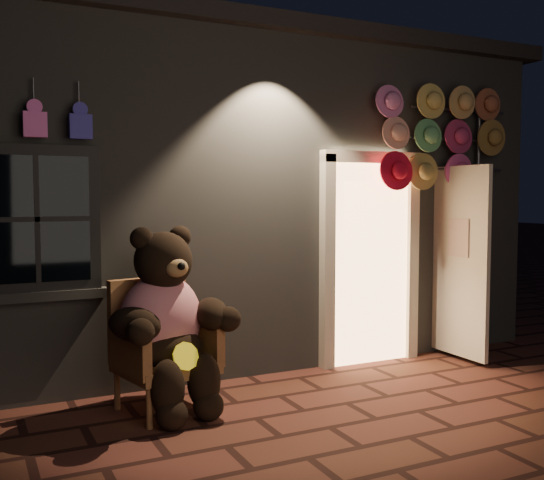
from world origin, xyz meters
TOP-DOWN VIEW (x-y plane):
  - ground at (0.00, 0.00)m, footprint 60.00×60.00m
  - shop_building at (0.00, 3.99)m, footprint 7.30×5.95m
  - wicker_armchair at (-1.02, 0.99)m, footprint 0.84×0.79m
  - teddy_bear at (-1.00, 0.85)m, footprint 1.07×0.93m
  - hat_rack at (2.11, 1.28)m, footprint 1.74×0.22m

SIDE VIEW (x-z plane):
  - ground at x=0.00m, z-range 0.00..0.00m
  - wicker_armchair at x=-1.02m, z-range 0.00..1.06m
  - teddy_bear at x=-1.00m, z-range -0.02..1.49m
  - shop_building at x=0.00m, z-range -0.02..3.49m
  - hat_rack at x=2.11m, z-range 0.90..3.80m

